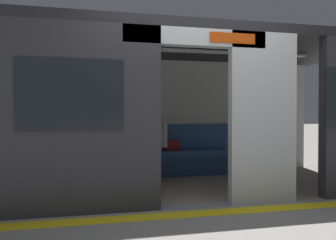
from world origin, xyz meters
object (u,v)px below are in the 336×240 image
object	(u,v)px
train_car	(169,90)
book	(126,150)
handbag	(172,145)
bench_seat	(159,157)
person_seated	(151,138)
grab_pole_door	(157,119)

from	to	relation	value
train_car	book	distance (m)	1.51
train_car	handbag	world-z (taller)	train_car
bench_seat	book	bearing A→B (deg)	-8.38
train_car	bench_seat	bearing A→B (deg)	-92.97
train_car	person_seated	world-z (taller)	train_car
person_seated	handbag	bearing A→B (deg)	-168.32
grab_pole_door	bench_seat	bearing A→B (deg)	-103.01
handbag	grab_pole_door	bearing A→B (deg)	69.70
bench_seat	book	distance (m)	0.60
person_seated	grab_pole_door	world-z (taller)	grab_pole_door
train_car	grab_pole_door	xyz separation A→B (m)	(0.32, 0.65, -0.41)
train_car	grab_pole_door	bearing A→B (deg)	63.89
person_seated	book	distance (m)	0.49
person_seated	book	bearing A→B (deg)	-17.87
train_car	bench_seat	xyz separation A→B (m)	(-0.05, -0.94, -1.09)
train_car	bench_seat	distance (m)	1.44
book	grab_pole_door	distance (m)	1.78
train_car	handbag	distance (m)	1.35
person_seated	grab_pole_door	xyz separation A→B (m)	(0.21, 1.53, 0.36)
person_seated	grab_pole_door	size ratio (longest dim) A/B	0.57
handbag	grab_pole_door	world-z (taller)	grab_pole_door
bench_seat	handbag	bearing A→B (deg)	-173.27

